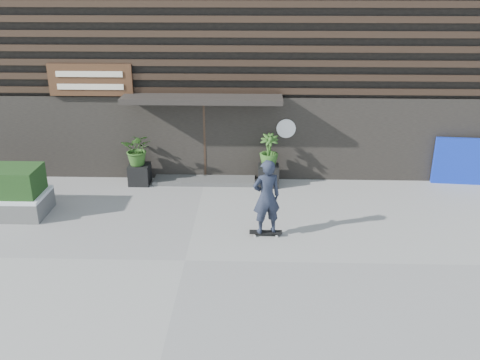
{
  "coord_description": "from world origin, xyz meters",
  "views": [
    {
      "loc": [
        1.49,
        -9.83,
        5.83
      ],
      "look_at": [
        1.14,
        2.02,
        1.1
      ],
      "focal_mm": 38.96,
      "sensor_mm": 36.0,
      "label": 1
    }
  ],
  "objects_px": {
    "planter_pot_left": "(140,174)",
    "planter_pot_right": "(268,176)",
    "skateboarder": "(266,197)",
    "blue_tarp": "(460,161)"
  },
  "relations": [
    {
      "from": "planter_pot_left",
      "to": "skateboarder",
      "type": "distance_m",
      "value": 4.9
    },
    {
      "from": "planter_pot_right",
      "to": "blue_tarp",
      "type": "relative_size",
      "value": 0.4
    },
    {
      "from": "planter_pot_left",
      "to": "skateboarder",
      "type": "xyz_separation_m",
      "value": [
        3.68,
        -3.17,
        0.7
      ]
    },
    {
      "from": "planter_pot_right",
      "to": "blue_tarp",
      "type": "height_order",
      "value": "blue_tarp"
    },
    {
      "from": "planter_pot_left",
      "to": "skateboarder",
      "type": "height_order",
      "value": "skateboarder"
    },
    {
      "from": "blue_tarp",
      "to": "skateboarder",
      "type": "relative_size",
      "value": 0.78
    },
    {
      "from": "planter_pot_right",
      "to": "blue_tarp",
      "type": "distance_m",
      "value": 5.62
    },
    {
      "from": "planter_pot_left",
      "to": "planter_pot_right",
      "type": "bearing_deg",
      "value": 0.0
    },
    {
      "from": "planter_pot_left",
      "to": "skateboarder",
      "type": "bearing_deg",
      "value": -40.77
    },
    {
      "from": "planter_pot_left",
      "to": "blue_tarp",
      "type": "bearing_deg",
      "value": 1.83
    }
  ]
}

